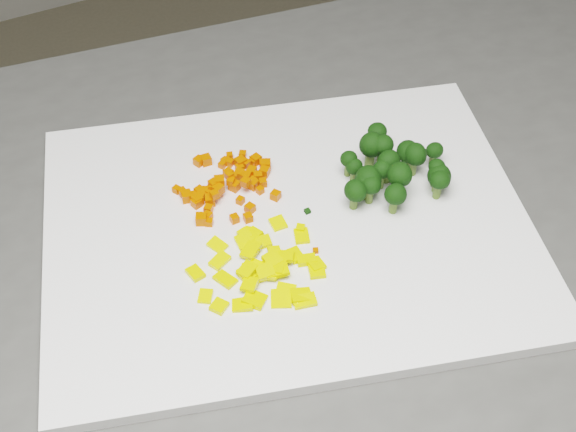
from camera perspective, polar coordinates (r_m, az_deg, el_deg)
name	(u,v)px	position (r m, az deg, el deg)	size (l,w,h in m)	color
cutting_board	(288,227)	(0.79, 0.00, -0.81)	(0.47, 0.37, 0.01)	white
carrot_pile	(226,179)	(0.81, -4.41, 2.63)	(0.11, 0.11, 0.03)	#DF4402
pepper_pile	(260,263)	(0.75, -2.03, -3.36)	(0.12, 0.12, 0.02)	yellow
broccoli_pile	(389,162)	(0.82, 7.18, 3.85)	(0.13, 0.13, 0.06)	black
carrot_cube_0	(240,168)	(0.84, -3.45, 3.41)	(0.01, 0.01, 0.01)	#DF4402
carrot_cube_1	(200,191)	(0.82, -6.30, 1.77)	(0.01, 0.01, 0.01)	#DF4402
carrot_cube_2	(213,187)	(0.81, -5.37, 2.03)	(0.01, 0.01, 0.01)	#DF4402
carrot_cube_3	(225,161)	(0.85, -4.53, 3.93)	(0.01, 0.01, 0.01)	#DF4402
carrot_cube_4	(239,174)	(0.83, -3.47, 2.98)	(0.01, 0.01, 0.01)	#DF4402
carrot_cube_5	(197,200)	(0.81, -6.46, 1.13)	(0.01, 0.01, 0.01)	#DF4402
carrot_cube_6	(209,194)	(0.82, -5.67, 1.57)	(0.01, 0.01, 0.01)	#DF4402
carrot_cube_7	(219,182)	(0.82, -4.90, 2.46)	(0.01, 0.01, 0.01)	#DF4402
carrot_cube_8	(201,195)	(0.82, -6.18, 1.48)	(0.01, 0.01, 0.01)	#DF4402
carrot_cube_9	(265,165)	(0.84, -1.68, 3.64)	(0.01, 0.01, 0.01)	#DF4402
carrot_cube_10	(227,160)	(0.85, -4.36, 3.99)	(0.01, 0.01, 0.01)	#DF4402
carrot_cube_11	(230,163)	(0.85, -4.16, 3.81)	(0.01, 0.01, 0.01)	#DF4402
carrot_cube_12	(209,209)	(0.80, -5.67, 0.50)	(0.01, 0.01, 0.01)	#DF4402
carrot_cube_13	(240,200)	(0.81, -3.41, 1.11)	(0.01, 0.01, 0.01)	#DF4402
carrot_cube_14	(201,219)	(0.79, -6.19, -0.22)	(0.01, 0.01, 0.01)	#DF4402
carrot_cube_15	(210,200)	(0.81, -5.56, 1.13)	(0.01, 0.01, 0.01)	#DF4402
carrot_cube_16	(246,164)	(0.85, -2.99, 3.74)	(0.01, 0.01, 0.01)	#DF4402
carrot_cube_17	(231,182)	(0.82, -4.09, 2.46)	(0.01, 0.01, 0.01)	#DF4402
carrot_cube_18	(218,189)	(0.81, -4.99, 1.90)	(0.01, 0.01, 0.01)	#DF4402
carrot_cube_19	(208,216)	(0.79, -5.71, -0.01)	(0.01, 0.01, 0.01)	#DF4402
carrot_cube_20	(234,186)	(0.82, -3.83, 2.16)	(0.01, 0.01, 0.01)	#DF4402
carrot_cube_21	(214,184)	(0.81, -5.30, 2.28)	(0.01, 0.01, 0.01)	#DF4402
carrot_cube_22	(254,161)	(0.85, -2.42, 3.90)	(0.01, 0.01, 0.01)	#DF4402
carrot_cube_23	(199,161)	(0.85, -6.36, 3.89)	(0.01, 0.01, 0.01)	#DF4402
carrot_cube_24	(253,160)	(0.85, -2.53, 3.98)	(0.01, 0.01, 0.01)	#DF4402
carrot_cube_25	(260,190)	(0.82, -2.01, 1.83)	(0.01, 0.01, 0.01)	#DF4402
carrot_cube_26	(266,165)	(0.84, -1.58, 3.66)	(0.01, 0.01, 0.01)	#DF4402
carrot_cube_27	(248,218)	(0.79, -2.86, -0.12)	(0.01, 0.01, 0.01)	#DF4402
carrot_cube_28	(212,194)	(0.81, -5.41, 1.58)	(0.01, 0.01, 0.01)	#DF4402
carrot_cube_29	(222,165)	(0.85, -4.71, 3.65)	(0.01, 0.01, 0.01)	#DF4402
carrot_cube_30	(215,195)	(0.80, -5.25, 1.52)	(0.01, 0.01, 0.01)	#DF4402
carrot_cube_31	(252,171)	(0.84, -2.59, 3.18)	(0.01, 0.01, 0.01)	#DF4402
carrot_cube_32	(253,182)	(0.83, -2.52, 2.44)	(0.01, 0.01, 0.01)	#DF4402
carrot_cube_33	(250,208)	(0.80, -2.72, 0.55)	(0.01, 0.01, 0.01)	#DF4402
carrot_cube_34	(243,155)	(0.86, -3.24, 4.38)	(0.01, 0.01, 0.01)	#DF4402
carrot_cube_35	(182,192)	(0.82, -7.54, 1.72)	(0.01, 0.01, 0.01)	#DF4402
carrot_cube_36	(196,203)	(0.81, -6.53, 0.93)	(0.01, 0.01, 0.01)	#DF4402
carrot_cube_37	(276,195)	(0.81, -0.89, 1.47)	(0.01, 0.01, 0.01)	#DF4402
carrot_cube_38	(264,164)	(0.84, -1.73, 3.70)	(0.01, 0.01, 0.01)	#DF4402
carrot_cube_39	(263,183)	(0.82, -1.79, 2.39)	(0.01, 0.01, 0.01)	#DF4402
carrot_cube_40	(177,189)	(0.83, -7.93, 1.88)	(0.01, 0.01, 0.01)	#DF4402
carrot_cube_41	(193,196)	(0.82, -6.76, 1.44)	(0.01, 0.01, 0.01)	#DF4402
carrot_cube_42	(253,184)	(0.82, -2.51, 2.27)	(0.01, 0.01, 0.01)	#DF4402
carrot_cube_43	(204,192)	(0.82, -5.97, 1.72)	(0.01, 0.01, 0.01)	#DF4402
carrot_cube_44	(235,219)	(0.79, -3.83, -0.19)	(0.01, 0.01, 0.01)	#DF4402
carrot_cube_45	(209,222)	(0.79, -5.62, -0.45)	(0.01, 0.01, 0.01)	#DF4402
carrot_cube_46	(240,162)	(0.85, -3.40, 3.82)	(0.01, 0.01, 0.01)	#DF4402
carrot_cube_47	(245,182)	(0.81, -3.04, 2.40)	(0.01, 0.01, 0.01)	#DF4402
carrot_cube_48	(246,177)	(0.83, -2.99, 2.82)	(0.01, 0.01, 0.01)	#DF4402
carrot_cube_49	(256,160)	(0.85, -2.29, 4.03)	(0.01, 0.01, 0.01)	#DF4402
carrot_cube_50	(228,173)	(0.84, -4.26, 3.05)	(0.01, 0.01, 0.01)	#DF4402
carrot_cube_51	(206,160)	(0.85, -5.84, 3.98)	(0.01, 0.01, 0.01)	#DF4402
carrot_cube_52	(258,176)	(0.83, -2.15, 2.84)	(0.01, 0.01, 0.01)	#DF4402
carrot_cube_53	(264,172)	(0.84, -1.68, 3.17)	(0.01, 0.01, 0.01)	#DF4402
carrot_cube_54	(233,177)	(0.82, -3.91, 2.81)	(0.01, 0.01, 0.01)	#DF4402
carrot_cube_55	(211,188)	(0.82, -5.47, 1.98)	(0.01, 0.01, 0.01)	#DF4402
carrot_cube_56	(230,156)	(0.86, -4.17, 4.29)	(0.01, 0.01, 0.01)	#DF4402
carrot_cube_57	(187,197)	(0.81, -7.21, 1.36)	(0.01, 0.01, 0.01)	#DF4402
carrot_cube_58	(187,195)	(0.82, -7.21, 1.52)	(0.01, 0.01, 0.01)	#DF4402
carrot_cube_59	(229,176)	(0.82, -4.20, 2.88)	(0.01, 0.01, 0.01)	#DF4402
pepper_chunk_0	(243,305)	(0.72, -3.25, -6.31)	(0.02, 0.01, 0.00)	yellow
pepper_chunk_1	(316,264)	(0.75, 2.01, -3.46)	(0.01, 0.02, 0.00)	yellow
pepper_chunk_2	(295,255)	(0.76, 0.53, -2.78)	(0.02, 0.01, 0.00)	yellow
pepper_chunk_3	(251,250)	(0.76, -2.66, -2.45)	(0.02, 0.01, 0.00)	yellow
pepper_chunk_4	(305,301)	(0.72, 1.20, -6.07)	(0.02, 0.01, 0.01)	yellow
pepper_chunk_5	(306,260)	(0.76, 1.32, -3.13)	(0.02, 0.01, 0.01)	yellow
pepper_chunk_6	(302,236)	(0.78, 0.98, -1.43)	(0.02, 0.01, 0.00)	yellow
pepper_chunk_7	(265,271)	(0.74, -1.62, -3.96)	(0.02, 0.02, 0.01)	yellow
pepper_chunk_8	(301,296)	(0.73, 0.94, -5.71)	(0.02, 0.02, 0.01)	yellow
pepper_chunk_9	(256,268)	(0.75, -2.29, -3.71)	(0.02, 0.01, 0.00)	yellow
pepper_chunk_10	(195,273)	(0.75, -6.60, -4.05)	(0.02, 0.01, 0.00)	yellow
pepper_chunk_11	(275,252)	(0.76, -0.96, -2.60)	(0.01, 0.01, 0.00)	yellow
pepper_chunk_12	(256,275)	(0.74, -2.27, -4.20)	(0.02, 0.02, 0.00)	yellow
pepper_chunk_13	(285,292)	(0.73, -0.20, -5.45)	(0.02, 0.02, 0.00)	yellow
pepper_chunk_14	(247,274)	(0.74, -2.90, -4.12)	(0.02, 0.02, 0.01)	yellow
pepper_chunk_15	(275,270)	(0.74, -0.93, -3.85)	(0.01, 0.01, 0.00)	yellow
pepper_chunk_16	(278,270)	(0.74, -0.75, -3.83)	(0.02, 0.02, 0.00)	yellow
pepper_chunk_17	(276,266)	(0.74, -0.85, -3.60)	(0.02, 0.02, 0.00)	yellow
pepper_chunk_18	(225,279)	(0.74, -4.48, -4.51)	(0.02, 0.01, 0.00)	yellow
pepper_chunk_19	(249,285)	(0.73, -2.76, -4.89)	(0.02, 0.01, 0.00)	yellow
pepper_chunk_20	(244,242)	(0.77, -3.13, -1.85)	(0.01, 0.02, 0.00)	yellow
pepper_chunk_21	(219,306)	(0.72, -4.92, -6.41)	(0.01, 0.01, 0.00)	yellow
pepper_chunk_22	(251,236)	(0.78, -2.64, -1.45)	(0.02, 0.01, 0.00)	yellow
pepper_chunk_23	(317,272)	(0.75, 2.07, -3.97)	(0.01, 0.02, 0.00)	yellow
pepper_chunk_24	(205,296)	(0.73, -5.90, -5.71)	(0.01, 0.01, 0.00)	yellow
pepper_chunk_25	(220,261)	(0.76, -4.88, -3.20)	(0.02, 0.01, 0.01)	yellow
pepper_chunk_26	(278,223)	(0.79, -0.72, -0.53)	(0.01, 0.02, 0.00)	yellow
pepper_chunk_27	(271,266)	(0.75, -1.24, -3.55)	(0.02, 0.01, 0.00)	yellow
pepper_chunk_28	(273,260)	(0.75, -1.11, -3.13)	(0.02, 0.01, 0.01)	yellow
pepper_chunk_29	(245,235)	(0.78, -3.09, -1.32)	(0.01, 0.01, 0.01)	yellow
pepper_chunk_30	(271,271)	(0.74, -1.22, -3.90)	(0.02, 0.01, 0.00)	yellow
pepper_chunk_31	(217,245)	(0.77, -5.04, -2.09)	(0.01, 0.02, 0.00)	yellow
pepper_chunk_32	(281,299)	(0.73, -0.49, -5.91)	(0.02, 0.02, 0.00)	yellow
pepper_chunk_33	(255,299)	(0.73, -2.39, -5.94)	(0.02, 0.02, 0.00)	yellow
pepper_chunk_34	(262,242)	(0.77, -1.89, -1.88)	(0.02, 0.01, 0.00)	yellow
pepper_chunk_35	(286,256)	(0.75, -0.16, -2.89)	(0.01, 0.01, 0.00)	yellow
pepper_chunk_36	(262,268)	(0.75, -1.89, -3.73)	(0.02, 0.01, 0.00)	yellow
pepper_chunk_37	(247,270)	(0.74, -2.92, -3.83)	(0.02, 0.01, 0.00)	yellow
broccoli_floret_0	(398,178)	(0.80, 7.85, 2.69)	(0.04, 0.04, 0.03)	black
broccoli_floret_1	(382,149)	(0.83, 6.68, 4.72)	(0.03, 0.03, 0.03)	black
broccoli_floret_2	(370,191)	(0.80, 5.85, 1.81)	(0.03, 0.03, 0.03)	black
broccoli_floret_3	(354,196)	(0.80, 4.73, 1.43)	(0.03, 0.03, 0.03)	black
broccoli_floret_4	(353,171)	(0.83, 4.67, 3.23)	(0.02, 0.02, 0.02)	black
broccoli_floret_5	(414,161)	(0.84, 8.92, 3.90)	(0.03, 0.03, 0.04)	black
broccoli_floret_6	(394,200)	(0.80, 7.55, 1.15)	(0.03, 0.03, 0.03)	black
broccoli_floret_7	(407,157)	(0.84, 8.43, 4.17)	(0.03, 0.03, 0.03)	black
broccoli_floret_8	(348,164)	(0.83, 4.28, 3.67)	(0.02, 0.02, 0.03)	black
broccoli_floret_9	(367,183)	(0.81, 5.64, 2.36)	(0.04, 0.04, 0.03)	black
broccoli_floret_10	(376,138)	(0.86, 6.28, 5.56)	(0.03, 0.03, 0.03)	black
broccoli_floret_11	(433,155)	(0.85, 10.29, 4.31)	(0.03, 0.03, 0.03)	black
broccoli_floret_12	(365,187)	(0.81, 5.52, 2.09)	(0.03, 0.03, 0.03)	black
broccoli_floret_13	(381,176)	(0.82, 6.64, 2.88)	(0.03, 0.03, 0.03)	black
broccoli_floret_14	(438,180)	(0.82, 10.59, 2.53)	(0.03, 0.03, 0.03)	black
broccoli_floret_15	(435,174)	(0.83, 10.42, 2.97)	(0.02, 0.02, 0.03)	black
broccoli_floret_16	(370,152)	(0.84, 5.87, 4.58)	(0.04, 0.04, 0.04)	black
broccoli_floret_17	(438,185)	(0.82, 10.62, 2.15)	(0.03, 0.03, 0.03)	black
broccoli_floret_18	(387,167)	(0.82, 7.07, 3.44)	(0.03, 0.03, 0.04)	black
stray_bit_0	(316,251)	(0.76, 1.97, -2.47)	(0.01, 0.01, 0.00)	#DF4402
stray_bit_1	(358,191)	(0.82, 5.03, 1.80)	(0.01, 0.01, 0.00)	#DF4402
stray_bit_2	(244,266)	(0.75, -3.14, -3.59)	(0.01, 0.01, 0.00)	yellow
stray_bit_3	(307,211)	(0.80, 1.39, 0.35)	(0.01, 0.01, 0.00)	black
stray_bit_4	(251,178)	(0.83, -2.62, 2.74)	(0.01, 0.01, 0.00)	#DF4402
stray_bit_5	(199,193)	(0.82, -6.34, 1.64)	(0.01, 0.01, 0.00)	yellow
stray_bit_6	(300,228)	(0.78, 0.89, -0.89)	(0.01, 0.01, 0.01)	yellow
stray_bit_7	(248,230)	(0.78, -2.87, -0.98)	(0.01, 0.01, 0.00)	yellow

